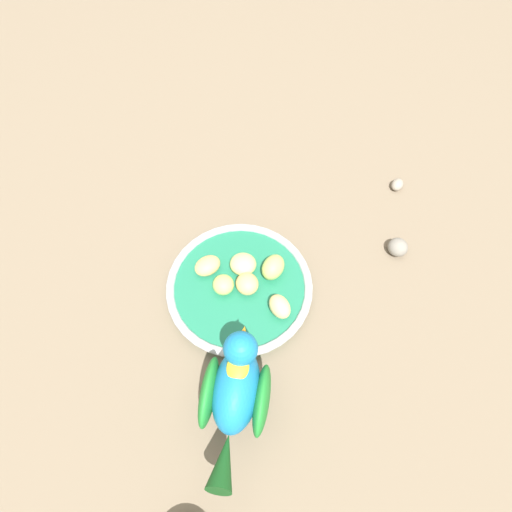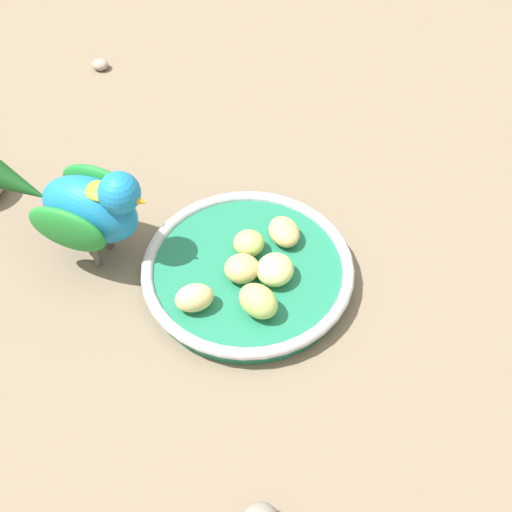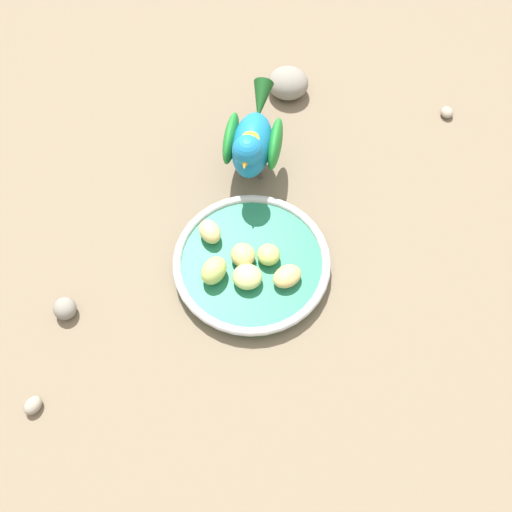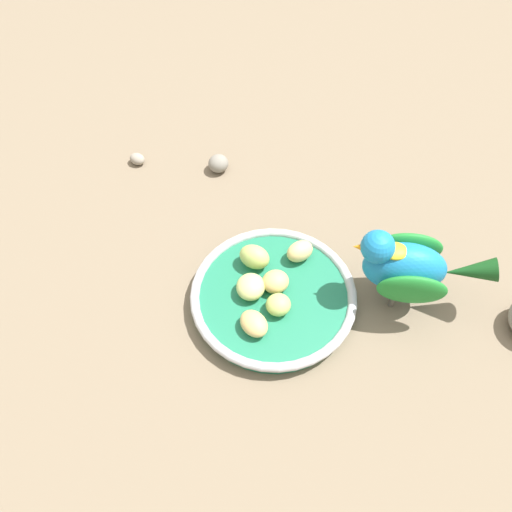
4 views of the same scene
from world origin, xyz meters
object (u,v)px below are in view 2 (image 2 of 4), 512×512
at_px(apple_piece_1, 258,301).
at_px(apple_piece_3, 284,232).
at_px(pebble_2, 100,65).
at_px(feeding_bowl, 248,272).
at_px(apple_piece_2, 275,270).
at_px(apple_piece_5, 194,298).
at_px(apple_piece_0, 240,271).
at_px(parrot, 86,205).
at_px(apple_piece_4, 246,242).

height_order(apple_piece_1, apple_piece_3, apple_piece_1).
height_order(apple_piece_1, pebble_2, apple_piece_1).
bearing_deg(feeding_bowl, apple_piece_2, 1.26).
bearing_deg(apple_piece_5, apple_piece_3, 69.52).
distance_m(apple_piece_0, parrot, 0.16).
bearing_deg(apple_piece_5, pebble_2, 134.80).
distance_m(apple_piece_1, apple_piece_4, 0.08).
xyz_separation_m(apple_piece_1, apple_piece_4, (-0.04, 0.06, -0.00)).
bearing_deg(apple_piece_1, feeding_bowl, 125.86).
relative_size(apple_piece_4, pebble_2, 1.46).
relative_size(apple_piece_2, pebble_2, 1.81).
xyz_separation_m(apple_piece_2, pebble_2, (-0.35, 0.24, -0.02)).
relative_size(feeding_bowl, apple_piece_1, 5.23).
height_order(apple_piece_0, apple_piece_2, same).
height_order(apple_piece_0, pebble_2, apple_piece_0).
relative_size(apple_piece_1, apple_piece_2, 1.05).
distance_m(apple_piece_4, pebble_2, 0.38).
distance_m(apple_piece_0, apple_piece_1, 0.04).
xyz_separation_m(apple_piece_4, apple_piece_5, (-0.01, -0.08, 0.00)).
xyz_separation_m(apple_piece_5, pebble_2, (-0.30, 0.30, -0.02)).
bearing_deg(apple_piece_1, apple_piece_3, 98.61).
bearing_deg(parrot, apple_piece_2, 7.05).
bearing_deg(apple_piece_5, feeding_bowl, 67.91).
height_order(parrot, pebble_2, parrot).
height_order(apple_piece_1, apple_piece_2, apple_piece_1).
xyz_separation_m(apple_piece_3, apple_piece_4, (-0.03, -0.03, 0.00)).
relative_size(apple_piece_2, apple_piece_3, 0.98).
xyz_separation_m(feeding_bowl, apple_piece_1, (0.03, -0.04, 0.02)).
bearing_deg(feeding_bowl, apple_piece_1, -54.14).
bearing_deg(feeding_bowl, apple_piece_5, -112.09).
bearing_deg(parrot, apple_piece_3, 22.57).
xyz_separation_m(apple_piece_2, apple_piece_4, (-0.04, 0.02, -0.00)).
bearing_deg(apple_piece_3, apple_piece_2, -76.35).
relative_size(apple_piece_3, parrot, 0.22).
xyz_separation_m(apple_piece_1, pebble_2, (-0.35, 0.28, -0.03)).
height_order(apple_piece_3, pebble_2, apple_piece_3).
bearing_deg(apple_piece_0, pebble_2, 141.93).
bearing_deg(pebble_2, apple_piece_1, -38.35).
bearing_deg(pebble_2, apple_piece_2, -33.93).
bearing_deg(apple_piece_0, apple_piece_1, -41.10).
distance_m(feeding_bowl, apple_piece_2, 0.03).
relative_size(apple_piece_2, apple_piece_4, 1.24).
bearing_deg(pebble_2, feeding_bowl, -36.30).
height_order(apple_piece_2, apple_piece_5, apple_piece_5).
distance_m(apple_piece_3, pebble_2, 0.39).
bearing_deg(apple_piece_0, apple_piece_5, -117.72).
bearing_deg(parrot, pebble_2, 118.72).
bearing_deg(apple_piece_5, parrot, 167.03).
distance_m(apple_piece_3, parrot, 0.19).
distance_m(apple_piece_0, apple_piece_5, 0.05).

